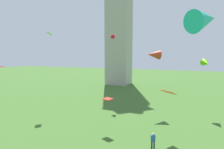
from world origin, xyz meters
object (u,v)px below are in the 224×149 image
at_px(kite_flying_0, 108,99).
at_px(kite_flying_6, 204,20).
at_px(kite_flying_1, 168,92).
at_px(kite_flying_8, 154,55).
at_px(kite_flying_3, 50,34).
at_px(person_1, 153,140).
at_px(kite_flying_9, 113,35).
at_px(kite_flying_7, 206,63).

relative_size(kite_flying_0, kite_flying_6, 0.52).
height_order(kite_flying_1, kite_flying_8, kite_flying_8).
bearing_deg(kite_flying_0, kite_flying_3, -174.65).
bearing_deg(person_1, kite_flying_6, 70.00).
bearing_deg(kite_flying_9, kite_flying_8, -42.25).
distance_m(person_1, kite_flying_3, 21.56).
bearing_deg(kite_flying_8, kite_flying_3, -107.64).
bearing_deg(person_1, kite_flying_1, -170.94).
bearing_deg(kite_flying_7, kite_flying_1, -132.10).
bearing_deg(kite_flying_7, kite_flying_0, -154.24).
height_order(kite_flying_1, kite_flying_9, kite_flying_9).
relative_size(kite_flying_3, kite_flying_7, 0.69).
bearing_deg(kite_flying_0, kite_flying_1, 31.84).
xyz_separation_m(kite_flying_6, kite_flying_7, (1.45, 17.11, -3.35)).
height_order(person_1, kite_flying_7, kite_flying_7).
bearing_deg(kite_flying_6, kite_flying_7, -54.70).
height_order(kite_flying_3, kite_flying_9, kite_flying_9).
xyz_separation_m(kite_flying_1, kite_flying_8, (-3.15, 8.40, 4.01)).
bearing_deg(kite_flying_6, kite_flying_1, -28.66).
relative_size(kite_flying_1, kite_flying_3, 1.33).
height_order(kite_flying_8, kite_flying_9, kite_flying_9).
height_order(kite_flying_0, kite_flying_1, kite_flying_1).
bearing_deg(kite_flying_0, kite_flying_9, 133.29).
bearing_deg(kite_flying_8, kite_flying_7, 65.10).
relative_size(person_1, kite_flying_0, 1.13).
distance_m(kite_flying_1, kite_flying_8, 9.83).
distance_m(kite_flying_1, kite_flying_9, 16.59).
bearing_deg(kite_flying_3, kite_flying_0, -145.65).
relative_size(person_1, kite_flying_9, 1.07).
height_order(person_1, kite_flying_1, kite_flying_1).
relative_size(kite_flying_0, kite_flying_8, 0.58).
bearing_deg(kite_flying_9, kite_flying_6, -80.18).
distance_m(kite_flying_6, kite_flying_7, 17.49).
height_order(kite_flying_3, kite_flying_7, kite_flying_3).
distance_m(kite_flying_0, kite_flying_6, 13.43).
height_order(kite_flying_1, kite_flying_7, kite_flying_7).
bearing_deg(kite_flying_3, kite_flying_8, -107.27).
xyz_separation_m(person_1, kite_flying_7, (5.19, 12.90, 7.07)).
relative_size(kite_flying_7, kite_flying_9, 1.27).
relative_size(kite_flying_1, kite_flying_6, 0.64).
relative_size(kite_flying_0, kite_flying_3, 1.09).
xyz_separation_m(person_1, kite_flying_8, (-2.15, 11.27, 8.28)).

